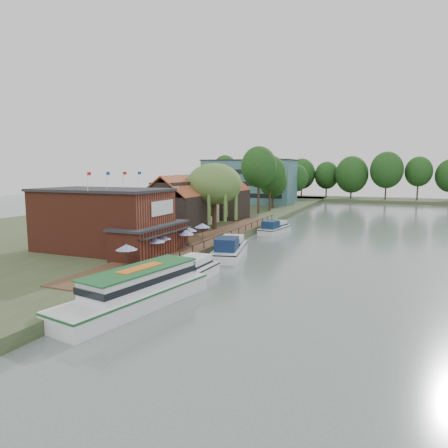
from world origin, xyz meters
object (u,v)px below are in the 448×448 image
at_px(umbrella_5, 202,232).
at_px(tour_boat, 134,288).
at_px(umbrella_0, 127,257).
at_px(umbrella_3, 186,240).
at_px(cottage_a, 174,204).
at_px(umbrella_4, 188,236).
at_px(umbrella_1, 154,248).
at_px(cottage_b, 187,199).
at_px(cottage_c, 227,197).
at_px(cruiser_0, 186,269).
at_px(swan, 136,299).
at_px(cruiser_2, 275,226).
at_px(willow, 214,197).
at_px(pub, 116,220).
at_px(umbrella_2, 162,245).
at_px(cruiser_1, 230,246).
at_px(hotel_block, 249,181).

height_order(umbrella_5, tour_boat, umbrella_5).
distance_m(umbrella_0, umbrella_3, 10.11).
xyz_separation_m(cottage_a, umbrella_4, (7.14, -9.21, -2.96)).
relative_size(cottage_a, umbrella_0, 3.62).
xyz_separation_m(umbrella_1, tour_boat, (4.93, -10.62, -0.78)).
bearing_deg(cottage_b, cottage_c, 66.04).
relative_size(cottage_c, cruiser_0, 0.83).
bearing_deg(swan, cruiser_2, 88.33).
xyz_separation_m(willow, umbrella_5, (2.94, -10.66, -3.93)).
xyz_separation_m(cottage_b, umbrella_1, (10.34, -27.19, -2.96)).
bearing_deg(umbrella_5, umbrella_0, -90.93).
height_order(willow, cruiser_2, willow).
xyz_separation_m(pub, swan, (10.54, -11.55, -4.43)).
distance_m(pub, umbrella_3, 8.22).
relative_size(willow, cruiser_0, 1.02).
relative_size(umbrella_0, umbrella_2, 1.00).
bearing_deg(umbrella_4, cruiser_0, -63.57).
distance_m(cruiser_2, tour_boat, 39.11).
bearing_deg(tour_boat, umbrella_3, 114.70).
height_order(cruiser_0, cruiser_1, cruiser_1).
xyz_separation_m(umbrella_2, cruiser_2, (5.46, 26.71, -1.17)).
bearing_deg(cruiser_2, cottage_a, -129.74).
xyz_separation_m(cottage_b, umbrella_3, (11.11, -21.62, -2.96)).
height_order(cottage_b, tour_boat, cottage_b).
distance_m(cottage_c, willow, 14.46).
bearing_deg(cruiser_0, umbrella_5, 111.32).
xyz_separation_m(cottage_b, cottage_c, (4.00, 9.00, 0.00)).
height_order(umbrella_0, umbrella_4, same).
bearing_deg(cottage_c, cottage_b, -113.96).
xyz_separation_m(pub, umbrella_5, (6.44, 9.34, -2.36)).
xyz_separation_m(cruiser_0, swan, (-1.02, -6.44, -1.03)).
relative_size(umbrella_2, umbrella_5, 1.00).
bearing_deg(swan, cruiser_0, 80.99).
xyz_separation_m(willow, swan, (7.04, -31.55, -5.99)).
bearing_deg(willow, umbrella_5, -74.59).
height_order(willow, umbrella_2, willow).
bearing_deg(cruiser_0, cottage_c, 108.27).
bearing_deg(cruiser_0, tour_boat, -90.33).
bearing_deg(willow, cottage_b, 146.31).
bearing_deg(pub, cruiser_1, 30.72).
bearing_deg(umbrella_4, pub, -136.68).
height_order(pub, umbrella_0, pub).
bearing_deg(cottage_a, umbrella_3, -55.10).
xyz_separation_m(umbrella_3, umbrella_4, (-0.97, 2.41, 0.00)).
height_order(pub, cottage_b, cottage_b).
distance_m(hotel_block, umbrella_5, 63.52).
distance_m(cottage_a, cruiser_2, 17.44).
bearing_deg(willow, swan, -77.43).
bearing_deg(cottage_b, tour_boat, -68.01).
height_order(willow, umbrella_3, willow).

